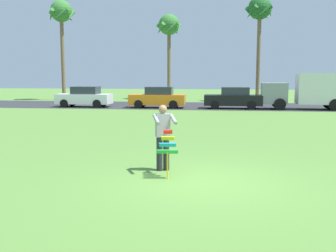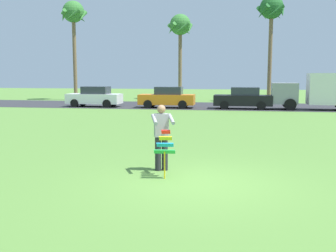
# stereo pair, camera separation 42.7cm
# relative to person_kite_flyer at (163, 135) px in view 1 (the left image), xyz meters

# --- Properties ---
(ground_plane) EXTENTS (120.00, 120.00, 0.00)m
(ground_plane) POSITION_rel_person_kite_flyer_xyz_m (1.07, -1.04, -0.95)
(ground_plane) COLOR #568438
(road_strip) EXTENTS (120.00, 8.00, 0.01)m
(road_strip) POSITION_rel_person_kite_flyer_xyz_m (1.07, 21.86, -0.95)
(road_strip) COLOR #2D2D33
(road_strip) RESTS_ON ground
(person_kite_flyer) EXTENTS (0.70, 0.76, 1.73)m
(person_kite_flyer) POSITION_rel_person_kite_flyer_xyz_m (0.00, 0.00, 0.00)
(person_kite_flyer) COLOR #26262B
(person_kite_flyer) RESTS_ON ground
(kite_held) EXTENTS (0.52, 0.67, 1.14)m
(kite_held) POSITION_rel_person_kite_flyer_xyz_m (0.21, -0.63, -0.19)
(kite_held) COLOR red
(kite_held) RESTS_ON ground
(parked_car_white) EXTENTS (4.21, 1.85, 1.60)m
(parked_car_white) POSITION_rel_person_kite_flyer_xyz_m (-9.09, 19.46, -0.18)
(parked_car_white) COLOR white
(parked_car_white) RESTS_ON ground
(parked_car_orange) EXTENTS (4.22, 1.88, 1.60)m
(parked_car_orange) POSITION_rel_person_kite_flyer_xyz_m (-3.30, 19.46, -0.18)
(parked_car_orange) COLOR orange
(parked_car_orange) RESTS_ON ground
(parked_car_black) EXTENTS (4.21, 1.86, 1.60)m
(parked_car_black) POSITION_rel_person_kite_flyer_xyz_m (2.38, 19.46, -0.18)
(parked_car_black) COLOR black
(parked_car_black) RESTS_ON ground
(parked_truck_grey_van) EXTENTS (6.77, 2.28, 2.62)m
(parked_truck_grey_van) POSITION_rel_person_kite_flyer_xyz_m (8.17, 19.46, 0.46)
(parked_truck_grey_van) COLOR gray
(parked_truck_grey_van) RESTS_ON ground
(palm_tree_left_near) EXTENTS (2.58, 2.71, 9.69)m
(palm_tree_left_near) POSITION_rel_person_kite_flyer_xyz_m (-14.08, 27.47, 7.23)
(palm_tree_left_near) COLOR brown
(palm_tree_left_near) RESTS_ON ground
(palm_tree_right_near) EXTENTS (2.58, 2.71, 8.59)m
(palm_tree_right_near) POSITION_rel_person_kite_flyer_xyz_m (-3.89, 30.34, 6.22)
(palm_tree_right_near) COLOR brown
(palm_tree_right_near) RESTS_ON ground
(palm_tree_centre_far) EXTENTS (2.58, 2.71, 9.61)m
(palm_tree_centre_far) POSITION_rel_person_kite_flyer_xyz_m (4.83, 27.68, 7.15)
(palm_tree_centre_far) COLOR brown
(palm_tree_centre_far) RESTS_ON ground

